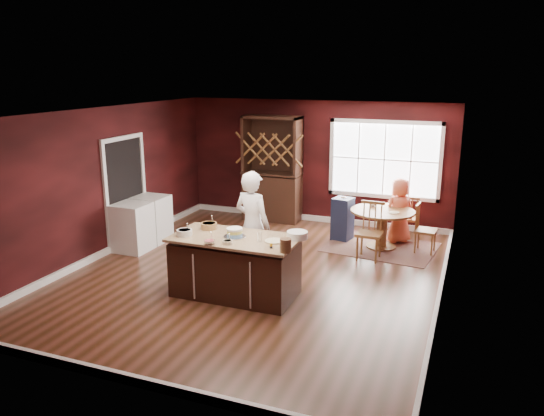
# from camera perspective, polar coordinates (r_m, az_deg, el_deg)

# --- Properties ---
(room_shell) EXTENTS (7.00, 7.00, 7.00)m
(room_shell) POSITION_cam_1_polar(r_m,az_deg,el_deg) (8.60, -1.87, 1.27)
(room_shell) COLOR #582F23
(room_shell) RESTS_ON ground
(window) EXTENTS (2.36, 0.10, 1.66)m
(window) POSITION_cam_1_polar(r_m,az_deg,el_deg) (11.46, 11.99, 5.12)
(window) COLOR white
(window) RESTS_ON room_shell
(doorway) EXTENTS (0.08, 1.26, 2.13)m
(doorway) POSITION_cam_1_polar(r_m,az_deg,el_deg) (10.65, -15.44, 1.57)
(doorway) COLOR white
(doorway) RESTS_ON room_shell
(kitchen_island) EXTENTS (1.90, 1.00, 0.92)m
(kitchen_island) POSITION_cam_1_polar(r_m,az_deg,el_deg) (8.10, -3.96, -6.38)
(kitchen_island) COLOR black
(kitchen_island) RESTS_ON ground
(dining_table) EXTENTS (1.22, 1.22, 0.75)m
(dining_table) POSITION_cam_1_polar(r_m,az_deg,el_deg) (10.35, 11.77, -1.38)
(dining_table) COLOR #935422
(dining_table) RESTS_ON ground
(baker) EXTENTS (0.74, 0.58, 1.80)m
(baker) POSITION_cam_1_polar(r_m,az_deg,el_deg) (8.56, -2.11, -1.92)
(baker) COLOR silver
(baker) RESTS_ON ground
(layer_cake) EXTENTS (0.34, 0.34, 0.14)m
(layer_cake) POSITION_cam_1_polar(r_m,az_deg,el_deg) (7.93, -4.05, -2.65)
(layer_cake) COLOR white
(layer_cake) RESTS_ON kitchen_island
(bowl_blue) EXTENTS (0.23, 0.23, 0.09)m
(bowl_blue) POSITION_cam_1_polar(r_m,az_deg,el_deg) (8.10, -9.39, -2.62)
(bowl_blue) COLOR white
(bowl_blue) RESTS_ON kitchen_island
(bowl_yellow) EXTENTS (0.26, 0.26, 0.10)m
(bowl_yellow) POSITION_cam_1_polar(r_m,az_deg,el_deg) (8.37, -6.80, -1.92)
(bowl_yellow) COLOR #9E7D4C
(bowl_yellow) RESTS_ON kitchen_island
(bowl_pink) EXTENTS (0.16, 0.16, 0.06)m
(bowl_pink) POSITION_cam_1_polar(r_m,az_deg,el_deg) (7.65, -6.75, -3.68)
(bowl_pink) COLOR white
(bowl_pink) RESTS_ON kitchen_island
(bowl_olive) EXTENTS (0.14, 0.14, 0.05)m
(bowl_olive) POSITION_cam_1_polar(r_m,az_deg,el_deg) (7.64, -4.82, -3.68)
(bowl_olive) COLOR beige
(bowl_olive) RESTS_ON kitchen_island
(drinking_glass) EXTENTS (0.07, 0.07, 0.14)m
(drinking_glass) POSITION_cam_1_polar(r_m,az_deg,el_deg) (7.71, -1.33, -3.13)
(drinking_glass) COLOR white
(drinking_glass) RESTS_ON kitchen_island
(dinner_plate) EXTENTS (0.28, 0.28, 0.02)m
(dinner_plate) POSITION_cam_1_polar(r_m,az_deg,el_deg) (7.72, 0.24, -3.57)
(dinner_plate) COLOR beige
(dinner_plate) RESTS_ON kitchen_island
(white_tub) EXTENTS (0.31, 0.31, 0.11)m
(white_tub) POSITION_cam_1_polar(r_m,az_deg,el_deg) (7.86, 2.73, -2.91)
(white_tub) COLOR silver
(white_tub) RESTS_ON kitchen_island
(stoneware_crock) EXTENTS (0.16, 0.16, 0.19)m
(stoneware_crock) POSITION_cam_1_polar(r_m,az_deg,el_deg) (7.27, 1.47, -4.04)
(stoneware_crock) COLOR #42321E
(stoneware_crock) RESTS_ON kitchen_island
(toy_figurine) EXTENTS (0.04, 0.04, 0.07)m
(toy_figurine) POSITION_cam_1_polar(r_m,az_deg,el_deg) (7.43, -0.10, -4.07)
(toy_figurine) COLOR gold
(toy_figurine) RESTS_ON kitchen_island
(rug) EXTENTS (2.17, 1.77, 0.01)m
(rug) POSITION_cam_1_polar(r_m,az_deg,el_deg) (10.51, 11.62, -4.15)
(rug) COLOR brown
(rug) RESTS_ON ground
(chair_east) EXTENTS (0.41, 0.43, 0.94)m
(chair_east) POSITION_cam_1_polar(r_m,az_deg,el_deg) (10.29, 16.24, -2.12)
(chair_east) COLOR #9D5D30
(chair_east) RESTS_ON ground
(chair_south) EXTENTS (0.46, 0.44, 1.06)m
(chair_south) POSITION_cam_1_polar(r_m,az_deg,el_deg) (9.67, 10.44, -2.48)
(chair_south) COLOR olive
(chair_south) RESTS_ON ground
(chair_north) EXTENTS (0.42, 0.40, 0.91)m
(chair_north) POSITION_cam_1_polar(r_m,az_deg,el_deg) (11.08, 14.55, -0.89)
(chair_north) COLOR brown
(chair_north) RESTS_ON ground
(seated_woman) EXTENTS (0.75, 0.72, 1.30)m
(seated_woman) POSITION_cam_1_polar(r_m,az_deg,el_deg) (10.72, 13.53, -0.28)
(seated_woman) COLOR #D56142
(seated_woman) RESTS_ON ground
(high_chair) EXTENTS (0.43, 0.43, 0.90)m
(high_chair) POSITION_cam_1_polar(r_m,az_deg,el_deg) (10.75, 7.60, -1.06)
(high_chair) COLOR black
(high_chair) RESTS_ON ground
(toddler) EXTENTS (0.18, 0.14, 0.26)m
(toddler) POSITION_cam_1_polar(r_m,az_deg,el_deg) (10.75, 8.22, 0.91)
(toddler) COLOR #8CA5BF
(toddler) RESTS_ON high_chair
(table_plate) EXTENTS (0.19, 0.19, 0.01)m
(table_plate) POSITION_cam_1_polar(r_m,az_deg,el_deg) (10.14, 12.99, -0.49)
(table_plate) COLOR beige
(table_plate) RESTS_ON dining_table
(table_cup) EXTENTS (0.15, 0.15, 0.10)m
(table_cup) POSITION_cam_1_polar(r_m,az_deg,el_deg) (10.52, 10.79, 0.43)
(table_cup) COLOR silver
(table_cup) RESTS_ON dining_table
(hutch) EXTENTS (1.29, 0.54, 2.36)m
(hutch) POSITION_cam_1_polar(r_m,az_deg,el_deg) (11.91, 0.00, 4.23)
(hutch) COLOR #422012
(hutch) RESTS_ON ground
(washer) EXTENTS (0.63, 0.61, 0.91)m
(washer) POSITION_cam_1_polar(r_m,az_deg,el_deg) (10.35, -14.79, -2.02)
(washer) COLOR silver
(washer) RESTS_ON ground
(dryer) EXTENTS (0.63, 0.61, 0.91)m
(dryer) POSITION_cam_1_polar(r_m,az_deg,el_deg) (10.85, -12.84, -1.12)
(dryer) COLOR white
(dryer) RESTS_ON ground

